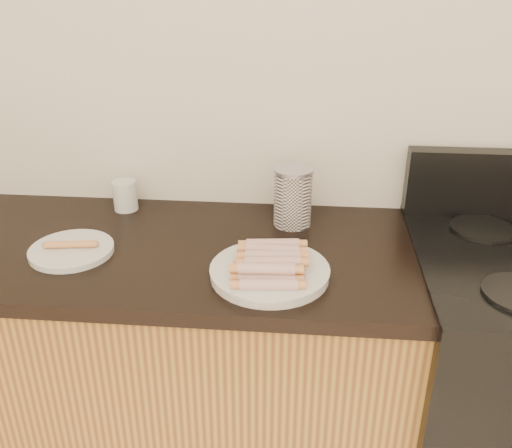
# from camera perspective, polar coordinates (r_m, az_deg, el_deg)

# --- Properties ---
(wall_back) EXTENTS (4.00, 0.04, 2.60)m
(wall_back) POSITION_cam_1_polar(r_m,az_deg,el_deg) (1.70, 1.90, 14.43)
(wall_back) COLOR silver
(wall_back) RESTS_ON ground
(cabinet_base) EXTENTS (2.20, 0.59, 0.86)m
(cabinet_base) POSITION_cam_1_polar(r_m,az_deg,el_deg) (1.98, -20.36, -13.60)
(cabinet_base) COLOR olive
(cabinet_base) RESTS_ON floor
(counter_slab) EXTENTS (2.20, 0.62, 0.04)m
(counter_slab) POSITION_cam_1_polar(r_m,az_deg,el_deg) (1.74, -22.63, -2.05)
(counter_slab) COLOR black
(counter_slab) RESTS_ON cabinet_base
(burner_far_left) EXTENTS (0.18, 0.18, 0.01)m
(burner_far_left) POSITION_cam_1_polar(r_m,az_deg,el_deg) (1.75, 21.73, -0.43)
(burner_far_left) COLOR black
(burner_far_left) RESTS_ON stove
(main_plate) EXTENTS (0.32, 0.32, 0.02)m
(main_plate) POSITION_cam_1_polar(r_m,az_deg,el_deg) (1.42, 1.37, -4.94)
(main_plate) COLOR silver
(main_plate) RESTS_ON counter_slab
(side_plate) EXTENTS (0.27, 0.27, 0.02)m
(side_plate) POSITION_cam_1_polar(r_m,az_deg,el_deg) (1.61, -17.96, -2.52)
(side_plate) COLOR white
(side_plate) RESTS_ON counter_slab
(hotdog_pile) EXTENTS (0.13, 0.22, 0.05)m
(hotdog_pile) POSITION_cam_1_polar(r_m,az_deg,el_deg) (1.41, 1.39, -3.73)
(hotdog_pile) COLOR brown
(hotdog_pile) RESTS_ON main_plate
(plain_sausages) EXTENTS (0.13, 0.04, 0.02)m
(plain_sausages) POSITION_cam_1_polar(r_m,az_deg,el_deg) (1.60, -18.05, -1.95)
(plain_sausages) COLOR orange
(plain_sausages) RESTS_ON side_plate
(canister) EXTENTS (0.11, 0.11, 0.17)m
(canister) POSITION_cam_1_polar(r_m,az_deg,el_deg) (1.66, 3.70, 2.74)
(canister) COLOR white
(canister) RESTS_ON counter_slab
(mug) EXTENTS (0.09, 0.09, 0.09)m
(mug) POSITION_cam_1_polar(r_m,az_deg,el_deg) (1.81, -12.96, 2.80)
(mug) COLOR silver
(mug) RESTS_ON counter_slab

